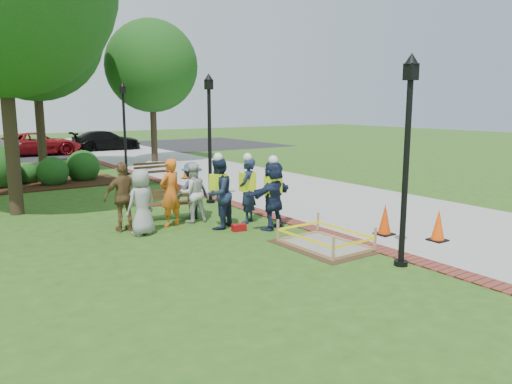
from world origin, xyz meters
TOP-DOWN VIEW (x-y plane):
  - ground at (0.00, 0.00)m, footprint 100.00×100.00m
  - sidewalk at (5.00, 10.00)m, footprint 6.00×60.00m
  - brick_edging at (1.75, 10.00)m, footprint 0.50×60.00m
  - mulch_bed at (-3.00, 12.00)m, footprint 7.00×3.00m
  - parking_lot at (0.00, 27.00)m, footprint 36.00×12.00m
  - wet_concrete_pad at (0.90, -1.06)m, footprint 1.74×2.33m
  - bench_near at (-0.89, 3.51)m, footprint 1.62×0.85m
  - bench_far at (1.36, 9.94)m, footprint 1.62×0.59m
  - cone_front at (3.44, -2.30)m, footprint 0.40×0.40m
  - cone_back at (2.82, -1.18)m, footprint 0.41×0.41m
  - cone_far at (2.99, 10.32)m, footprint 0.36×0.36m
  - toolbox at (0.01, 1.27)m, footprint 0.40×0.26m
  - lamp_near at (1.25, -3.00)m, footprint 0.28×0.28m
  - lamp_mid at (1.25, 5.00)m, footprint 0.28×0.28m
  - lamp_far at (1.25, 13.00)m, footprint 0.28×0.28m
  - tree_back at (-1.68, 16.45)m, footprint 6.36×6.36m
  - tree_right at (4.52, 17.34)m, footprint 5.11×5.11m
  - shrub_c at (-2.24, 11.91)m, footprint 1.26×1.26m
  - shrub_d at (-0.87, 12.47)m, footprint 1.42×1.42m
  - shrub_e at (-3.00, 12.95)m, footprint 0.90×0.90m
  - casual_person_a at (-2.22, 2.34)m, footprint 0.61×0.48m
  - casual_person_b at (-1.23, 2.77)m, footprint 0.68×0.54m
  - casual_person_c at (-0.52, 2.85)m, footprint 0.57×0.41m
  - casual_person_d at (-2.44, 2.97)m, footprint 0.58×0.37m
  - casual_person_e at (-0.31, 3.29)m, footprint 0.54×0.36m
  - hivis_worker_a at (0.88, 0.96)m, footprint 0.66×0.52m
  - hivis_worker_b at (0.73, 1.95)m, footprint 0.68×0.65m
  - hivis_worker_c at (-0.28, 1.82)m, footprint 0.72×0.65m
  - parked_car_c at (-0.22, 24.89)m, footprint 2.46×5.03m
  - parked_car_d at (4.51, 25.95)m, footprint 2.22×4.71m

SIDE VIEW (x-z plane):
  - ground at x=0.00m, z-range 0.00..0.00m
  - shrub_c at x=-2.24m, z-range -0.63..0.63m
  - shrub_d at x=-0.87m, z-range -0.71..0.71m
  - shrub_e at x=-3.00m, z-range -0.45..0.45m
  - parked_car_c at x=-0.22m, z-range -0.80..0.80m
  - parked_car_d at x=4.51m, z-range -0.75..0.75m
  - parking_lot at x=0.00m, z-range 0.00..0.01m
  - sidewalk at x=5.00m, z-range 0.00..0.02m
  - brick_edging at x=1.75m, z-range 0.00..0.03m
  - mulch_bed at x=-3.00m, z-range -0.01..0.04m
  - toolbox at x=0.01m, z-range 0.00..0.18m
  - wet_concrete_pad at x=0.90m, z-range -0.04..0.51m
  - bench_near at x=-0.89m, z-range -0.15..0.68m
  - bench_far at x=1.36m, z-range -0.16..0.71m
  - cone_far at x=2.99m, z-range -0.01..0.70m
  - cone_front at x=3.44m, z-range -0.01..0.78m
  - cone_back at x=2.82m, z-range -0.01..0.80m
  - casual_person_e at x=-0.31m, z-range 0.00..1.63m
  - casual_person_c at x=-0.52m, z-range 0.00..1.67m
  - casual_person_a at x=-2.22m, z-range 0.00..1.68m
  - casual_person_d at x=-2.44m, z-range 0.00..1.81m
  - casual_person_b at x=-1.23m, z-range 0.00..1.84m
  - hivis_worker_b at x=0.73m, z-range -0.01..1.95m
  - hivis_worker_a at x=0.88m, z-range -0.01..1.95m
  - hivis_worker_c at x=-0.28m, z-range -0.02..2.02m
  - lamp_near at x=1.25m, z-range 0.35..4.61m
  - lamp_mid at x=1.25m, z-range 0.35..4.61m
  - lamp_far at x=1.25m, z-range 0.35..4.61m
  - tree_right at x=4.52m, z-range 1.38..9.28m
  - tree_back at x=-1.68m, z-range 1.68..11.42m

